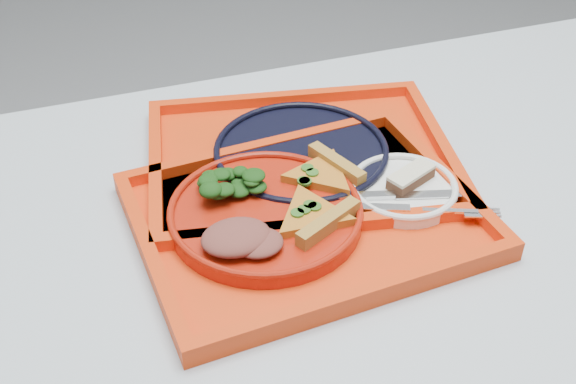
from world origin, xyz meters
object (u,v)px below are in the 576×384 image
object	(u,v)px
tray_main	(306,220)
tray_far	(301,162)
dessert_bar	(411,177)
dinner_plate	(265,216)
navy_plate	(301,155)

from	to	relation	value
tray_main	tray_far	distance (m)	0.13
tray_far	dessert_bar	world-z (taller)	dessert_bar
dinner_plate	dessert_bar	world-z (taller)	dessert_bar
dinner_plate	dessert_bar	distance (m)	0.21
tray_far	dessert_bar	distance (m)	0.17
tray_main	dinner_plate	distance (m)	0.06
navy_plate	dessert_bar	bearing A→B (deg)	-45.94
tray_main	dinner_plate	xyz separation A→B (m)	(-0.05, 0.01, 0.02)
tray_main	dessert_bar	bearing A→B (deg)	-1.54
dinner_plate	navy_plate	world-z (taller)	dinner_plate
dinner_plate	navy_plate	size ratio (longest dim) A/B	1.00
tray_main	dinner_plate	bearing A→B (deg)	166.01
tray_main	tray_far	world-z (taller)	same
tray_main	dinner_plate	world-z (taller)	dinner_plate
tray_main	dessert_bar	distance (m)	0.16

